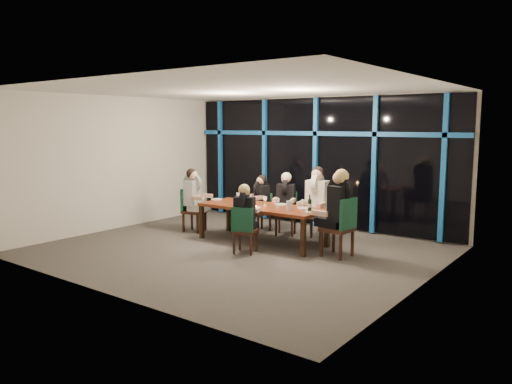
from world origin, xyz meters
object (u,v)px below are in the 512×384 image
diner_far_left (260,195)px  chair_near_mid (244,228)px  diner_near_mid (245,208)px  chair_far_right (318,212)px  chair_far_mid (286,211)px  diner_far_right (316,193)px  wine_bottle (310,205)px  diner_end_right (338,200)px  chair_end_left (191,207)px  chair_end_right (342,224)px  dining_table (262,209)px  diner_far_mid (286,194)px  water_pitcher (289,206)px  chair_far_left (263,209)px  diner_end_left (194,191)px

diner_far_left → chair_near_mid: bearing=-43.1°
diner_near_mid → chair_far_right: bearing=-127.5°
chair_far_mid → diner_far_right: 0.97m
chair_far_right → wine_bottle: bearing=-75.1°
chair_far_mid → diner_end_right: size_ratio=0.88×
chair_end_left → diner_near_mid: size_ratio=1.12×
chair_end_right → wine_bottle: size_ratio=3.36×
dining_table → chair_far_mid: bearing=92.0°
chair_far_mid → wine_bottle: size_ratio=2.87×
chair_far_right → diner_far_mid: diner_far_mid is taller
chair_near_mid → diner_end_right: bearing=-168.8°
diner_far_mid → chair_far_mid: bearing=90.0°
diner_far_right → water_pitcher: size_ratio=5.49×
dining_table → water_pitcher: size_ratio=14.10×
dining_table → diner_end_right: 1.76m
chair_far_left → diner_end_right: bearing=-3.8°
chair_far_mid → chair_end_left: chair_end_left is taller
diner_far_left → diner_near_mid: size_ratio=0.97×
chair_end_left → diner_far_right: diner_far_right is taller
chair_near_mid → diner_far_right: 1.85m
chair_near_mid → diner_far_mid: (-0.27, 1.79, 0.39)m
diner_end_left → chair_end_left: bearing=90.0°
chair_end_right → diner_far_mid: diner_far_mid is taller
diner_end_right → water_pitcher: (-0.98, -0.10, -0.19)m
chair_near_mid → diner_far_mid: 1.85m
chair_near_mid → chair_far_right: bearing=-126.1°
diner_far_left → diner_end_right: size_ratio=0.79×
water_pitcher → chair_far_mid: bearing=128.5°
diner_near_mid → chair_far_left: bearing=-82.9°
diner_far_left → diner_end_left: size_ratio=0.89×
chair_far_mid → chair_near_mid: 1.88m
diner_far_mid → wine_bottle: bearing=-61.1°
chair_far_left → chair_end_left: 1.60m
diner_end_left → dining_table: bearing=-101.8°
chair_far_right → water_pitcher: 1.05m
diner_far_mid → diner_far_right: 0.81m
chair_near_mid → diner_far_left: (-0.96, 1.80, 0.33)m
dining_table → diner_end_right: size_ratio=2.47×
diner_far_left → chair_far_mid: bearing=24.4°
diner_end_right → chair_far_right: bearing=-129.9°
dining_table → diner_far_right: 1.15m
chair_near_mid → diner_near_mid: (-0.03, 0.07, 0.35)m
chair_end_left → wine_bottle: (3.02, 0.05, 0.34)m
diner_end_left → diner_near_mid: (2.07, -0.81, -0.07)m
diner_far_right → wine_bottle: size_ratio=3.15×
chair_far_mid → chair_end_right: chair_end_right is taller
diner_near_mid → chair_end_left: bearing=-39.8°
chair_far_left → chair_end_left: size_ratio=0.89×
diner_far_right → chair_near_mid: bearing=-112.7°
chair_near_mid → wine_bottle: 1.30m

